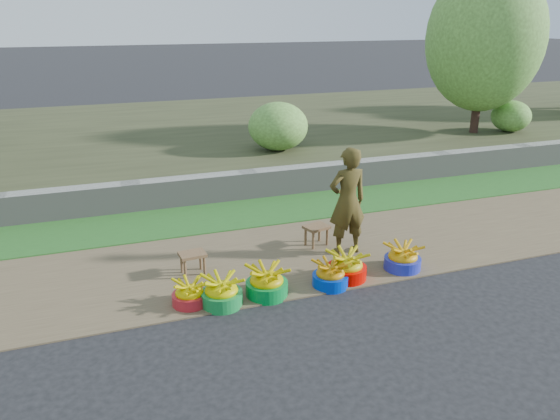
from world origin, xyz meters
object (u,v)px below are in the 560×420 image
object	(u,v)px
stool_left	(193,257)
vendor_woman	(347,201)
basin_c	(267,283)
basin_e	(347,267)
basin_b	(222,293)
basin_f	(403,258)
stool_right	(316,230)
basin_d	(330,275)
basin_a	(190,294)

from	to	relation	value
stool_left	vendor_woman	xyz separation A→B (m)	(2.33, -0.05, 0.57)
basin_c	basin_e	size ratio (longest dim) A/B	1.00
basin_b	basin_f	distance (m)	2.67
basin_e	basin_f	distance (m)	0.88
basin_c	vendor_woman	bearing A→B (deg)	29.10
basin_e	stool_right	size ratio (longest dim) A/B	1.28
basin_b	stool_left	size ratio (longest dim) A/B	1.38
basin_b	stool_left	world-z (taller)	basin_b
basin_b	basin_d	bearing A→B (deg)	0.13
basin_f	basin_c	bearing A→B (deg)	-177.91
stool_right	basin_c	bearing A→B (deg)	-134.46
basin_d	vendor_woman	world-z (taller)	vendor_woman
basin_d	stool_left	bearing A→B (deg)	150.45
basin_e	stool_right	distance (m)	1.19
basin_a	stool_left	world-z (taller)	stool_left
basin_c	basin_a	bearing A→B (deg)	174.90
basin_e	vendor_woman	world-z (taller)	vendor_woman
basin_b	basin_c	size ratio (longest dim) A/B	0.96
basin_f	vendor_woman	bearing A→B (deg)	123.33
stool_right	basin_a	bearing A→B (deg)	-152.23
stool_left	stool_right	world-z (taller)	stool_right
vendor_woman	stool_left	bearing A→B (deg)	-2.37
basin_e	stool_left	world-z (taller)	basin_e
basin_c	basin_f	size ratio (longest dim) A/B	1.05
stool_right	basin_e	bearing A→B (deg)	-92.63
basin_d	vendor_woman	size ratio (longest dim) A/B	0.30
basin_c	basin_d	world-z (taller)	basin_c
basin_a	basin_b	bearing A→B (deg)	-19.18
basin_a	basin_d	bearing A→B (deg)	-3.91
basin_f	vendor_woman	size ratio (longest dim) A/B	0.32
basin_e	vendor_woman	size ratio (longest dim) A/B	0.34
basin_a	basin_b	xyz separation A→B (m)	(0.38, -0.13, 0.03)
basin_c	stool_right	xyz separation A→B (m)	(1.23, 1.25, 0.09)
basin_b	basin_e	bearing A→B (deg)	3.67
basin_a	basin_d	size ratio (longest dim) A/B	0.93
basin_a	basin_b	size ratio (longest dim) A/B	0.86
basin_a	stool_right	size ratio (longest dim) A/B	1.05
vendor_woman	basin_d	bearing A→B (deg)	52.42
basin_a	basin_c	size ratio (longest dim) A/B	0.82
stool_left	basin_d	bearing A→B (deg)	-29.55
basin_a	stool_left	distance (m)	0.85
basin_f	stool_right	xyz separation A→B (m)	(-0.83, 1.18, 0.10)
basin_d	stool_left	xyz separation A→B (m)	(-1.67, 0.94, 0.11)
basin_f	vendor_woman	world-z (taller)	vendor_woman
basin_a	basin_c	xyz separation A→B (m)	(0.98, -0.09, 0.03)
basin_a	basin_d	distance (m)	1.87
basin_c	stool_right	size ratio (longest dim) A/B	1.28
basin_b	basin_d	distance (m)	1.49
basin_a	basin_b	distance (m)	0.40
basin_d	basin_a	bearing A→B (deg)	176.09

